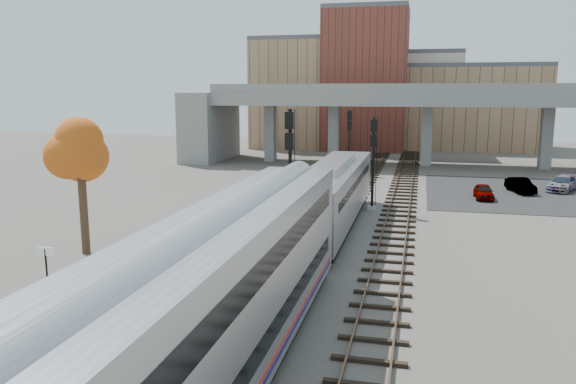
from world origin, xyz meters
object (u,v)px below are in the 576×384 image
at_px(locomotive, 333,193).
at_px(signal_mast_far, 349,142).
at_px(car_c, 563,184).
at_px(tree, 80,155).
at_px(car_b, 520,185).
at_px(car_a, 484,192).
at_px(signal_mast_mid, 373,165).
at_px(signal_mast_near, 290,173).
at_px(coach, 198,328).

relative_size(locomotive, signal_mast_far, 2.82).
bearing_deg(car_c, tree, -110.90).
bearing_deg(car_b, car_c, 10.75).
bearing_deg(signal_mast_far, car_a, -43.88).
bearing_deg(locomotive, car_a, 49.48).
relative_size(signal_mast_mid, car_c, 1.53).
relative_size(locomotive, signal_mast_near, 2.47).
bearing_deg(signal_mast_mid, car_c, 37.08).
height_order(coach, signal_mast_mid, signal_mast_mid).
bearing_deg(signal_mast_far, coach, -87.44).
bearing_deg(tree, locomotive, 36.43).
height_order(locomotive, coach, coach).
distance_m(signal_mast_near, car_b, 25.24).
xyz_separation_m(coach, car_a, (10.50, 34.89, -2.16)).
bearing_deg(signal_mast_near, car_a, 51.00).
height_order(signal_mast_near, car_a, signal_mast_near).
xyz_separation_m(coach, car_b, (13.89, 38.58, -2.12)).
distance_m(signal_mast_mid, car_b, 15.80).
bearing_deg(signal_mast_near, car_c, 46.79).
bearing_deg(car_c, car_a, -115.38).
bearing_deg(locomotive, car_b, 48.98).
bearing_deg(signal_mast_far, locomotive, -85.08).
bearing_deg(coach, car_a, 73.25).
bearing_deg(signal_mast_near, car_b, 50.28).
relative_size(signal_mast_far, tree, 0.93).
bearing_deg(car_b, signal_mast_far, 137.71).
relative_size(coach, signal_mast_far, 3.70).
xyz_separation_m(coach, signal_mast_near, (-2.10, 19.33, 1.14)).
distance_m(coach, signal_mast_mid, 28.60).
height_order(signal_mast_far, tree, tree).
relative_size(coach, signal_mast_mid, 3.66).
xyz_separation_m(signal_mast_mid, car_a, (8.50, 6.36, -2.72)).
xyz_separation_m(signal_mast_near, signal_mast_far, (0.00, 27.67, -0.65)).
bearing_deg(signal_mast_far, car_b, -27.78).
height_order(locomotive, car_a, locomotive).
height_order(locomotive, car_c, locomotive).
relative_size(locomotive, car_c, 4.26).
xyz_separation_m(locomotive, signal_mast_mid, (2.00, 5.92, 1.07)).
relative_size(locomotive, car_a, 5.47).
bearing_deg(signal_mast_mid, coach, -94.01).
relative_size(locomotive, tree, 2.63).
bearing_deg(car_b, locomotive, -145.52).
xyz_separation_m(locomotive, coach, (-0.00, -22.61, 0.52)).
height_order(locomotive, tree, tree).
bearing_deg(car_a, tree, -137.62).
distance_m(signal_mast_far, tree, 34.93).
height_order(coach, car_b, coach).
bearing_deg(signal_mast_near, locomotive, 57.34).
distance_m(locomotive, tree, 15.44).
distance_m(signal_mast_far, car_b, 18.26).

